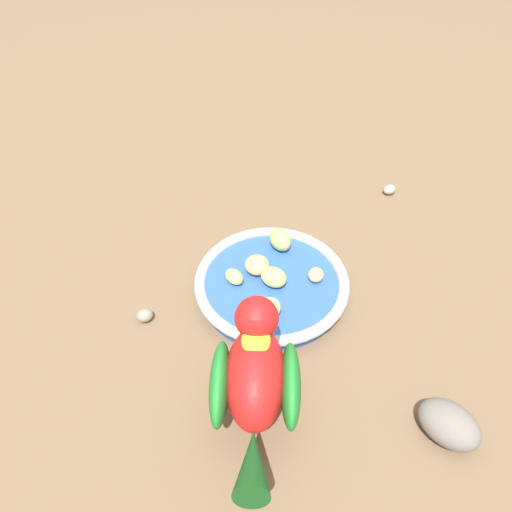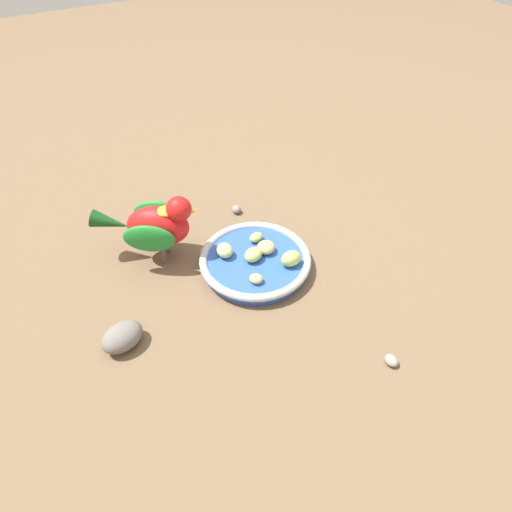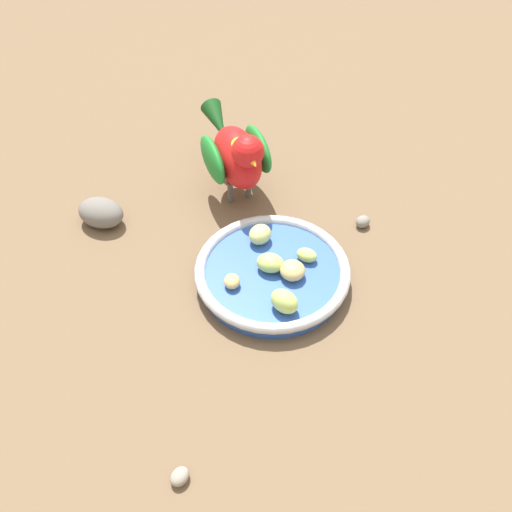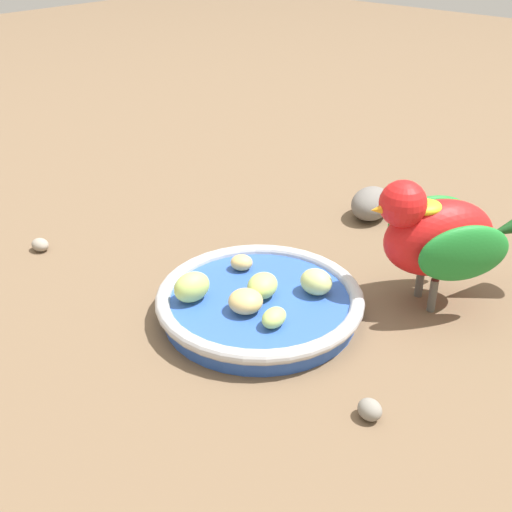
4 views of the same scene
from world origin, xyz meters
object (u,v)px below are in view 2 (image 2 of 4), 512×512
object	(u,v)px
pebble_1	(236,209)
feeding_bowl	(255,261)
apple_piece_3	(225,250)
parrot	(156,224)
apple_piece_1	(253,254)
apple_piece_4	(254,238)
apple_piece_5	(256,279)
pebble_0	(391,360)
rock_large	(122,337)
apple_piece_0	(265,248)
apple_piece_2	(291,259)

from	to	relation	value
pebble_1	feeding_bowl	bearing A→B (deg)	163.21
apple_piece_3	parrot	size ratio (longest dim) A/B	0.19
feeding_bowl	apple_piece_1	world-z (taller)	apple_piece_1
parrot	apple_piece_1	bearing A→B (deg)	-5.87
feeding_bowl	apple_piece_1	distance (m)	0.02
apple_piece_3	pebble_1	distance (m)	0.16
apple_piece_1	apple_piece_4	size ratio (longest dim) A/B	1.28
apple_piece_5	pebble_0	xyz separation A→B (m)	(-0.24, -0.10, -0.02)
rock_large	pebble_1	distance (m)	0.39
apple_piece_0	apple_piece_4	world-z (taller)	apple_piece_0
feeding_bowl	apple_piece_0	bearing A→B (deg)	-74.97
apple_piece_5	pebble_1	size ratio (longest dim) A/B	1.10
rock_large	pebble_1	xyz separation A→B (m)	(0.21, -0.32, -0.01)
apple_piece_4	parrot	world-z (taller)	parrot
apple_piece_2	pebble_1	size ratio (longest dim) A/B	1.77
apple_piece_0	apple_piece_5	bearing A→B (deg)	136.85
apple_piece_5	apple_piece_2	bearing A→B (deg)	-85.98
parrot	apple_piece_0	bearing A→B (deg)	0.80
feeding_bowl	pebble_0	world-z (taller)	feeding_bowl
apple_piece_0	apple_piece_2	bearing A→B (deg)	-156.86
apple_piece_2	rock_large	bearing A→B (deg)	89.76
apple_piece_1	apple_piece_5	world-z (taller)	apple_piece_1
apple_piece_4	pebble_1	world-z (taller)	apple_piece_4
apple_piece_1	pebble_0	world-z (taller)	apple_piece_1
apple_piece_3	pebble_1	size ratio (longest dim) A/B	1.55
apple_piece_5	apple_piece_1	bearing A→B (deg)	-25.12
apple_piece_1	parrot	size ratio (longest dim) A/B	0.20
rock_large	pebble_0	distance (m)	0.42
apple_piece_0	rock_large	xyz separation A→B (m)	(-0.05, 0.30, -0.01)
apple_piece_2	pebble_1	distance (m)	0.22
apple_piece_4	parrot	distance (m)	0.19
apple_piece_5	feeding_bowl	bearing A→B (deg)	-29.30
rock_large	apple_piece_1	bearing A→B (deg)	-80.16
apple_piece_1	parrot	bearing A→B (deg)	49.66
pebble_0	apple_piece_4	bearing A→B (deg)	8.76
apple_piece_1	apple_piece_2	distance (m)	0.07
feeding_bowl	rock_large	xyz separation A→B (m)	(-0.04, 0.27, 0.00)
feeding_bowl	pebble_1	distance (m)	0.17
parrot	pebble_1	size ratio (longest dim) A/B	8.27
apple_piece_3	apple_piece_4	size ratio (longest dim) A/B	1.18
apple_piece_5	pebble_0	world-z (taller)	apple_piece_5
apple_piece_2	parrot	distance (m)	0.26
apple_piece_4	apple_piece_0	bearing A→B (deg)	-174.67
apple_piece_0	pebble_0	size ratio (longest dim) A/B	1.45
apple_piece_3	apple_piece_5	world-z (taller)	apple_piece_3
apple_piece_0	apple_piece_2	distance (m)	0.06
apple_piece_4	feeding_bowl	bearing A→B (deg)	152.55
apple_piece_3	apple_piece_4	xyz separation A→B (m)	(0.01, -0.07, -0.00)
apple_piece_0	apple_piece_3	size ratio (longest dim) A/B	1.00
pebble_1	apple_piece_2	bearing A→B (deg)	179.52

